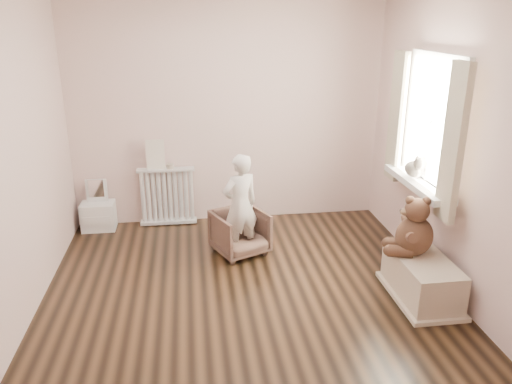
{
  "coord_description": "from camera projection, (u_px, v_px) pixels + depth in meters",
  "views": [
    {
      "loc": [
        -0.44,
        -3.91,
        2.37
      ],
      "look_at": [
        0.15,
        0.45,
        0.8
      ],
      "focal_mm": 35.0,
      "sensor_mm": 36.0,
      "label": 1
    }
  ],
  "objects": [
    {
      "name": "toy_bench",
      "position": [
        422.0,
        277.0,
        4.37
      ],
      "size": [
        0.42,
        0.8,
        0.38
      ],
      "primitive_type": "cube",
      "color": "beige",
      "rests_on": "floor"
    },
    {
      "name": "teddy_bear",
      "position": [
        416.0,
        223.0,
        4.31
      ],
      "size": [
        0.51,
        0.44,
        0.53
      ],
      "primitive_type": null,
      "rotation": [
        0.0,
        0.0,
        -0.29
      ],
      "color": "#3A2317",
      "rests_on": "toy_bench"
    },
    {
      "name": "right_wall",
      "position": [
        452.0,
        146.0,
        4.3
      ],
      "size": [
        0.02,
        3.6,
        2.6
      ],
      "primitive_type": "cube",
      "color": "beige",
      "rests_on": "ground"
    },
    {
      "name": "curtain_left",
      "position": [
        453.0,
        144.0,
        4.0
      ],
      "size": [
        0.06,
        0.26,
        1.3
      ],
      "primitive_type": "cube",
      "color": "beige",
      "rests_on": "right_wall"
    },
    {
      "name": "child",
      "position": [
        240.0,
        205.0,
        5.03
      ],
      "size": [
        0.46,
        0.39,
        1.07
      ],
      "primitive_type": "imported",
      "rotation": [
        0.0,
        0.0,
        3.55
      ],
      "color": "silver",
      "rests_on": "armchair"
    },
    {
      "name": "armchair",
      "position": [
        240.0,
        233.0,
        5.18
      ],
      "size": [
        0.66,
        0.67,
        0.47
      ],
      "primitive_type": "imported",
      "rotation": [
        0.0,
        0.0,
        0.41
      ],
      "color": "brown",
      "rests_on": "floor"
    },
    {
      "name": "back_wall",
      "position": [
        227.0,
        113.0,
        5.75
      ],
      "size": [
        3.6,
        0.02,
        2.6
      ],
      "primitive_type": "cube",
      "color": "beige",
      "rests_on": "ground"
    },
    {
      "name": "window",
      "position": [
        434.0,
        122.0,
        4.52
      ],
      "size": [
        0.03,
        0.9,
        1.1
      ],
      "primitive_type": "cube",
      "color": "white",
      "rests_on": "right_wall"
    },
    {
      "name": "toy_vanity",
      "position": [
        98.0,
        207.0,
        5.76
      ],
      "size": [
        0.38,
        0.27,
        0.59
      ],
      "primitive_type": "cube",
      "color": "silver",
      "rests_on": "floor"
    },
    {
      "name": "front_wall",
      "position": [
        288.0,
        251.0,
        2.39
      ],
      "size": [
        3.6,
        0.02,
        2.6
      ],
      "primitive_type": "cube",
      "color": "beige",
      "rests_on": "ground"
    },
    {
      "name": "tin_a",
      "position": [
        170.0,
        166.0,
        5.74
      ],
      "size": [
        0.09,
        0.09,
        0.05
      ],
      "primitive_type": "cylinder",
      "color": "#A59E8C",
      "rests_on": "radiator"
    },
    {
      "name": "paper_doll",
      "position": [
        155.0,
        154.0,
        5.68
      ],
      "size": [
        0.21,
        0.02,
        0.34
      ],
      "primitive_type": "cube",
      "color": "beige",
      "rests_on": "radiator"
    },
    {
      "name": "left_wall",
      "position": [
        13.0,
        162.0,
        3.84
      ],
      "size": [
        0.02,
        3.6,
        2.6
      ],
      "primitive_type": "cube",
      "color": "beige",
      "rests_on": "ground"
    },
    {
      "name": "floor",
      "position": [
        246.0,
        293.0,
        4.51
      ],
      "size": [
        3.6,
        3.6,
        0.01
      ],
      "primitive_type": "cube",
      "color": "black",
      "rests_on": "ground"
    },
    {
      "name": "window_sill",
      "position": [
        418.0,
        183.0,
        4.7
      ],
      "size": [
        0.22,
        1.1,
        0.06
      ],
      "primitive_type": "cube",
      "color": "silver",
      "rests_on": "right_wall"
    },
    {
      "name": "plush_cat",
      "position": [
        415.0,
        168.0,
        4.73
      ],
      "size": [
        0.26,
        0.32,
        0.24
      ],
      "primitive_type": null,
      "rotation": [
        0.0,
        0.0,
        0.36
      ],
      "color": "slate",
      "rests_on": "window_sill"
    },
    {
      "name": "curtain_right",
      "position": [
        397.0,
        117.0,
        5.06
      ],
      "size": [
        0.06,
        0.26,
        1.3
      ],
      "primitive_type": "cube",
      "color": "beige",
      "rests_on": "right_wall"
    },
    {
      "name": "radiator",
      "position": [
        167.0,
        193.0,
        5.85
      ],
      "size": [
        0.66,
        0.12,
        0.7
      ],
      "primitive_type": "cube",
      "color": "silver",
      "rests_on": "floor"
    }
  ]
}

